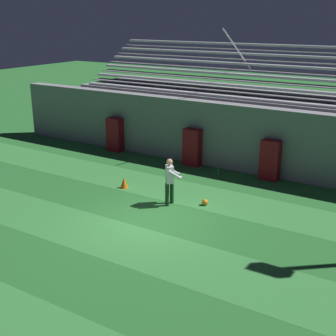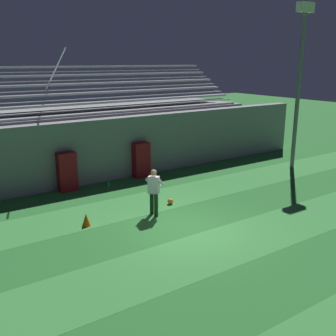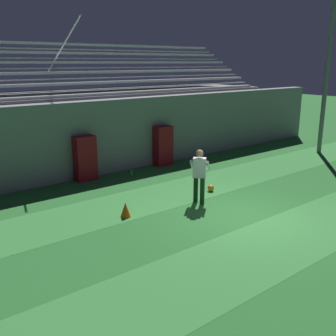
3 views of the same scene
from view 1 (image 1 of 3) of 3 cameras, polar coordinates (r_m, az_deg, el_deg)
name	(u,v)px [view 1 (image 1 of 3)]	position (r m, az deg, el deg)	size (l,w,h in m)	color
ground_plane	(150,222)	(15.12, -2.27, -6.59)	(80.00, 80.00, 0.00)	#286B2D
turf_stripe_mid	(119,241)	(13.99, -5.95, -8.85)	(28.00, 2.21, 0.01)	#38843D
turf_stripe_far	(193,194)	(17.36, 3.05, -3.24)	(28.00, 2.21, 0.01)	#38843D
back_wall	(236,137)	(20.05, 8.23, 3.75)	(24.00, 0.60, 2.80)	gray
padding_pillar_gate_left	(192,147)	(20.49, 2.98, 2.53)	(0.77, 0.44, 1.63)	maroon
padding_pillar_gate_right	(270,160)	(19.09, 12.34, 0.94)	(0.77, 0.44, 1.63)	maroon
padding_pillar_far_left	(115,135)	(22.82, -6.48, 4.07)	(0.77, 0.44, 1.63)	maroon
bleacher_stand	(259,123)	(22.45, 11.09, 5.44)	(18.00, 4.75, 5.83)	gray
goalkeeper	(170,179)	(16.13, 0.25, -1.30)	(0.73, 0.74, 1.67)	#143319
soccer_ball	(205,202)	(16.40, 4.54, -4.18)	(0.22, 0.22, 0.22)	orange
traffic_cone	(124,183)	(18.00, -5.37, -1.79)	(0.30, 0.30, 0.42)	orange
water_bottle	(218,172)	(19.50, 6.16, -0.51)	(0.07, 0.07, 0.24)	green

